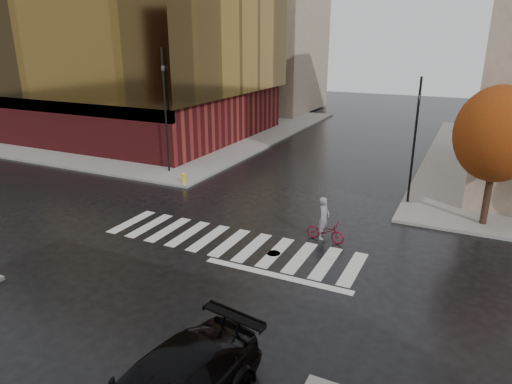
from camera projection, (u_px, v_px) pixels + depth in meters
ground at (224, 247)px, 19.67m from camera, size 120.00×120.00×0.00m
sidewalk_nw at (146, 126)px, 46.20m from camera, size 30.00×30.00×0.15m
crosswalk at (230, 243)px, 20.09m from camera, size 12.00×3.00×0.01m
office_glass at (109, 41)px, 41.40m from camera, size 27.00×19.00×16.00m
building_nw_far at (259, 23)px, 54.53m from camera, size 14.00×12.00×20.00m
tree_ne_a at (498, 134)px, 20.42m from camera, size 3.80×3.80×6.50m
cyclist at (325, 226)px, 20.06m from camera, size 1.85×0.85×2.03m
traffic_light_nw at (165, 102)px, 28.95m from camera, size 0.22×0.19×7.85m
traffic_light_ne at (415, 134)px, 23.51m from camera, size 0.15×0.17×6.60m
fire_hydrant at (184, 177)px, 27.72m from camera, size 0.23×0.23×0.66m
manhole at (273, 253)px, 19.09m from camera, size 0.59×0.59×0.01m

